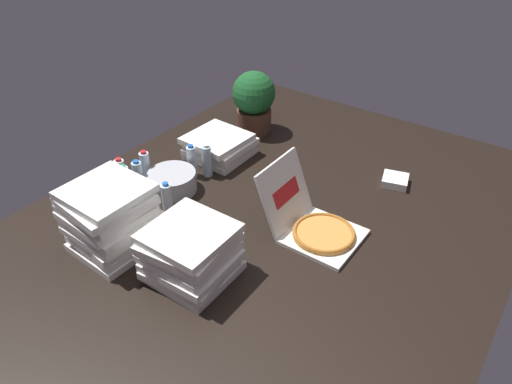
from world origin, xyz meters
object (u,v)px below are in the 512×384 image
(water_bottle_4, at_px, (138,177))
(water_bottle_6, at_px, (146,167))
(water_bottle_1, at_px, (192,161))
(potted_plant, at_px, (254,100))
(pizza_stack_left_near, at_px, (191,252))
(water_bottle_2, at_px, (121,175))
(pizza_stack_right_near, at_px, (219,146))
(water_bottle_0, at_px, (207,161))
(water_bottle_5, at_px, (125,182))
(pizza_stack_left_mid, at_px, (111,218))
(napkin_pile, at_px, (395,181))
(open_pizza_box, at_px, (314,224))
(water_bottle_3, at_px, (167,200))
(ice_bucket, at_px, (172,181))

(water_bottle_4, distance_m, water_bottle_6, 0.11)
(water_bottle_1, height_order, potted_plant, potted_plant)
(pizza_stack_left_near, height_order, water_bottle_6, pizza_stack_left_near)
(water_bottle_4, xyz_separation_m, water_bottle_6, (0.10, 0.05, 0.00))
(water_bottle_2, xyz_separation_m, water_bottle_4, (0.04, -0.10, 0.00))
(pizza_stack_right_near, relative_size, water_bottle_0, 1.83)
(water_bottle_2, bearing_deg, pizza_stack_right_near, -18.96)
(water_bottle_2, xyz_separation_m, water_bottle_5, (-0.04, -0.08, 0.00))
(water_bottle_0, distance_m, water_bottle_1, 0.09)
(pizza_stack_left_mid, bearing_deg, napkin_pile, -34.76)
(pizza_stack_left_near, bearing_deg, water_bottle_6, 60.46)
(pizza_stack_left_mid, distance_m, water_bottle_5, 0.43)
(pizza_stack_left_near, height_order, water_bottle_1, pizza_stack_left_near)
(water_bottle_5, relative_size, napkin_pile, 1.46)
(open_pizza_box, xyz_separation_m, water_bottle_4, (-0.26, 1.03, 0.04))
(water_bottle_2, relative_size, water_bottle_5, 1.00)
(water_bottle_0, distance_m, water_bottle_5, 0.51)
(water_bottle_2, relative_size, water_bottle_6, 1.00)
(pizza_stack_left_near, relative_size, potted_plant, 0.94)
(pizza_stack_left_mid, xyz_separation_m, water_bottle_6, (0.50, 0.30, -0.07))
(open_pizza_box, distance_m, pizza_stack_left_near, 0.68)
(pizza_stack_left_near, xyz_separation_m, water_bottle_3, (0.26, 0.41, -0.03))
(open_pizza_box, bearing_deg, water_bottle_4, 104.40)
(water_bottle_6, relative_size, napkin_pile, 1.46)
(water_bottle_4, height_order, potted_plant, potted_plant)
(open_pizza_box, distance_m, water_bottle_4, 1.06)
(open_pizza_box, bearing_deg, napkin_pile, -13.70)
(water_bottle_3, distance_m, water_bottle_6, 0.38)
(water_bottle_0, height_order, potted_plant, potted_plant)
(pizza_stack_right_near, relative_size, napkin_pile, 2.67)
(ice_bucket, bearing_deg, water_bottle_2, 124.71)
(ice_bucket, distance_m, water_bottle_0, 0.26)
(open_pizza_box, relative_size, water_bottle_3, 2.32)
(water_bottle_0, height_order, water_bottle_2, same)
(water_bottle_2, bearing_deg, water_bottle_0, -36.29)
(water_bottle_0, xyz_separation_m, water_bottle_4, (-0.37, 0.21, 0.00))
(water_bottle_2, height_order, potted_plant, potted_plant)
(open_pizza_box, height_order, potted_plant, potted_plant)
(water_bottle_3, relative_size, water_bottle_5, 1.00)
(pizza_stack_left_mid, bearing_deg, water_bottle_5, 40.35)
(open_pizza_box, bearing_deg, water_bottle_3, 114.26)
(pizza_stack_left_mid, distance_m, water_bottle_0, 0.78)
(ice_bucket, xyz_separation_m, water_bottle_5, (-0.21, 0.17, 0.04))
(water_bottle_1, bearing_deg, ice_bucket, -176.55)
(ice_bucket, relative_size, potted_plant, 0.65)
(water_bottle_1, xyz_separation_m, napkin_pile, (0.64, -1.07, -0.08))
(water_bottle_2, height_order, water_bottle_3, same)
(pizza_stack_left_mid, bearing_deg, water_bottle_2, 44.44)
(ice_bucket, height_order, napkin_pile, ice_bucket)
(water_bottle_1, height_order, water_bottle_6, same)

